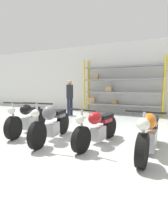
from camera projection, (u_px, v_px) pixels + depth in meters
ground_plane at (77, 140)px, 4.59m from camera, size 30.00×30.00×0.00m
back_wall at (124, 78)px, 8.97m from camera, size 30.00×0.08×3.60m
shelving_rack at (119, 87)px, 8.78m from camera, size 3.96×0.63×2.77m
motorcycle_black at (28, 119)px, 5.36m from camera, size 0.76×2.15×0.99m
motorcycle_grey at (52, 122)px, 4.53m from camera, size 0.74×2.01×1.06m
motorcycle_red at (97, 128)px, 4.24m from camera, size 0.64×1.95×0.94m
motorcycle_orange at (149, 134)px, 3.63m from camera, size 0.67×2.07×1.00m
person_browsing at (70, 95)px, 8.23m from camera, size 0.41×0.41×1.70m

